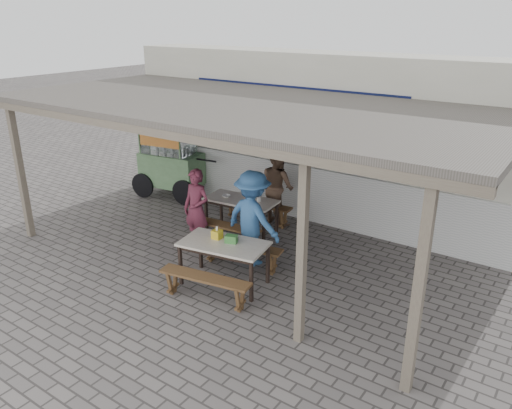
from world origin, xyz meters
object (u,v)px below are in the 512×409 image
object	(u,v)px
condiment_jar	(259,199)
bench_right_wall	(241,250)
table_left	(241,203)
donation_box	(231,239)
bench_left_street	(224,229)
table_right	(224,247)
vendor_cart	(170,160)
condiment_bowl	(226,196)
bench_left_wall	(257,208)
bench_right_street	(205,283)
patron_street_side	(197,209)
tissue_box	(217,234)
patron_wall_side	(277,186)
patron_right_table	(253,218)

from	to	relation	value
condiment_jar	bench_right_wall	bearing A→B (deg)	-68.32
table_left	donation_box	size ratio (longest dim) A/B	7.93
bench_left_street	table_right	bearing A→B (deg)	-56.70
vendor_cart	condiment_bowl	size ratio (longest dim) A/B	12.47
bench_right_wall	condiment_jar	size ratio (longest dim) A/B	15.66
condiment_jar	vendor_cart	bearing A→B (deg)	166.89
bench_left_street	bench_left_wall	xyz separation A→B (m)	(-0.13, 1.33, 0.00)
vendor_cart	table_left	bearing A→B (deg)	-25.97
bench_right_street	condiment_bowl	bearing A→B (deg)	110.86
bench_left_wall	table_right	distance (m)	2.71
bench_left_wall	condiment_bowl	world-z (taller)	condiment_bowl
patron_street_side	condiment_jar	bearing A→B (deg)	55.34
tissue_box	patron_wall_side	bearing A→B (deg)	101.00
patron_wall_side	patron_right_table	xyz separation A→B (m)	(0.66, -1.84, 0.04)
vendor_cart	bench_left_wall	bearing A→B (deg)	-12.74
bench_left_street	condiment_jar	size ratio (longest dim) A/B	16.10
vendor_cart	donation_box	bearing A→B (deg)	-42.81
bench_left_wall	bench_right_wall	world-z (taller)	same
bench_right_street	vendor_cart	world-z (taller)	vendor_cart
patron_wall_side	donation_box	bearing A→B (deg)	130.29
bench_right_wall	donation_box	bearing A→B (deg)	-79.21
bench_left_wall	condiment_jar	world-z (taller)	condiment_jar
patron_street_side	condiment_bowl	distance (m)	0.89
bench_left_wall	condiment_jar	xyz separation A→B (m)	(0.43, -0.55, 0.46)
patron_wall_side	vendor_cart	bearing A→B (deg)	24.89
bench_left_street	patron_right_table	bearing A→B (deg)	-21.94
donation_box	bench_right_street	bearing A→B (deg)	-88.79
table_left	vendor_cart	distance (m)	2.89
bench_left_street	bench_right_street	distance (m)	2.05
tissue_box	donation_box	world-z (taller)	tissue_box
bench_right_street	patron_street_side	xyz separation A→B (m)	(-1.44, 1.47, 0.43)
tissue_box	bench_left_wall	bearing A→B (deg)	109.70
table_left	bench_left_street	xyz separation A→B (m)	(0.07, -0.67, -0.33)
table_left	patron_wall_side	distance (m)	0.97
tissue_box	vendor_cart	bearing A→B (deg)	144.04
bench_right_wall	patron_wall_side	world-z (taller)	patron_wall_side
table_left	patron_street_side	world-z (taller)	patron_street_side
patron_street_side	patron_right_table	xyz separation A→B (m)	(1.27, 0.04, 0.09)
table_left	tissue_box	world-z (taller)	tissue_box
patron_street_side	condiment_bowl	world-z (taller)	patron_street_side
patron_right_table	condiment_bowl	xyz separation A→B (m)	(-1.26, 0.85, -0.10)
bench_right_street	tissue_box	bearing A→B (deg)	103.66
bench_left_wall	tissue_box	bearing A→B (deg)	-75.93
patron_street_side	patron_right_table	bearing A→B (deg)	0.22
bench_left_street	donation_box	world-z (taller)	donation_box
bench_left_wall	donation_box	world-z (taller)	donation_box
table_right	bench_right_street	world-z (taller)	table_right
table_left	bench_right_wall	world-z (taller)	table_left
bench_right_street	patron_wall_side	bearing A→B (deg)	93.62
bench_left_street	donation_box	size ratio (longest dim) A/B	8.25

